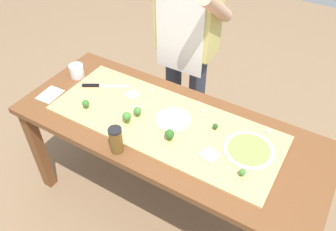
{
  "coord_description": "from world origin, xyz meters",
  "views": [
    {
      "loc": [
        0.73,
        -1.23,
        2.15
      ],
      "look_at": [
        -0.01,
        0.01,
        0.84
      ],
      "focal_mm": 36.8,
      "sensor_mm": 36.0,
      "label": 1
    }
  ],
  "objects_px": {
    "pizza_slice_near_right": "(132,95)",
    "sauce_jar": "(116,140)",
    "cheese_crumble_d": "(203,111)",
    "broccoli_floret_back_right": "(242,172)",
    "flour_cup": "(77,72)",
    "broccoli_floret_back_mid": "(170,134)",
    "broccoli_floret_center_right": "(215,126)",
    "cheese_crumble_a": "(199,103)",
    "pizza_slice_far_right": "(209,155)",
    "broccoli_floret_back_left": "(86,104)",
    "chefs_knife": "(99,86)",
    "cheese_crumble_e": "(268,132)",
    "recipe_note": "(50,94)",
    "broccoli_floret_front_left": "(137,111)",
    "prep_table": "(168,138)",
    "pizza_whole_cheese_artichoke": "(173,120)",
    "cheese_crumble_c": "(138,108)",
    "pizza_whole_pesto_green": "(249,150)",
    "broccoli_floret_front_right": "(127,117)",
    "cheese_crumble_b": "(152,92)",
    "cook_center": "(186,37)"
  },
  "relations": [
    {
      "from": "broccoli_floret_center_right",
      "to": "cheese_crumble_a",
      "type": "xyz_separation_m",
      "value": [
        -0.18,
        0.15,
        -0.02
      ]
    },
    {
      "from": "broccoli_floret_back_right",
      "to": "pizza_whole_cheese_artichoke",
      "type": "bearing_deg",
      "value": 160.8
    },
    {
      "from": "flour_cup",
      "to": "broccoli_floret_back_left",
      "type": "bearing_deg",
      "value": -39.75
    },
    {
      "from": "cheese_crumble_b",
      "to": "sauce_jar",
      "type": "bearing_deg",
      "value": -78.74
    },
    {
      "from": "pizza_whole_cheese_artichoke",
      "to": "cook_center",
      "type": "xyz_separation_m",
      "value": [
        -0.23,
        0.56,
        0.2
      ]
    },
    {
      "from": "broccoli_floret_back_left",
      "to": "flour_cup",
      "type": "distance_m",
      "value": 0.38
    },
    {
      "from": "chefs_knife",
      "to": "pizza_slice_near_right",
      "type": "bearing_deg",
      "value": 7.97
    },
    {
      "from": "broccoli_floret_front_right",
      "to": "flour_cup",
      "type": "xyz_separation_m",
      "value": [
        -0.58,
        0.22,
        -0.03
      ]
    },
    {
      "from": "broccoli_floret_center_right",
      "to": "cheese_crumble_a",
      "type": "relative_size",
      "value": 2.9
    },
    {
      "from": "pizza_slice_near_right",
      "to": "cheese_crumble_c",
      "type": "relative_size",
      "value": 3.49
    },
    {
      "from": "broccoli_floret_front_left",
      "to": "cheese_crumble_d",
      "type": "xyz_separation_m",
      "value": [
        0.31,
        0.22,
        -0.03
      ]
    },
    {
      "from": "chefs_knife",
      "to": "sauce_jar",
      "type": "relative_size",
      "value": 1.72
    },
    {
      "from": "cheese_crumble_a",
      "to": "flour_cup",
      "type": "height_order",
      "value": "flour_cup"
    },
    {
      "from": "broccoli_floret_front_left",
      "to": "sauce_jar",
      "type": "bearing_deg",
      "value": -79.4
    },
    {
      "from": "pizza_whole_cheese_artichoke",
      "to": "broccoli_floret_back_right",
      "type": "relative_size",
      "value": 4.77
    },
    {
      "from": "prep_table",
      "to": "pizza_whole_pesto_green",
      "type": "relative_size",
      "value": 6.78
    },
    {
      "from": "pizza_whole_pesto_green",
      "to": "flour_cup",
      "type": "relative_size",
      "value": 2.86
    },
    {
      "from": "cheese_crumble_b",
      "to": "recipe_note",
      "type": "bearing_deg",
      "value": -149.55
    },
    {
      "from": "broccoli_floret_back_mid",
      "to": "cheese_crumble_e",
      "type": "xyz_separation_m",
      "value": [
        0.44,
        0.33,
        -0.03
      ]
    },
    {
      "from": "broccoli_floret_front_left",
      "to": "cook_center",
      "type": "bearing_deg",
      "value": 92.58
    },
    {
      "from": "chefs_knife",
      "to": "cheese_crumble_b",
      "type": "relative_size",
      "value": 13.4
    },
    {
      "from": "cheese_crumble_e",
      "to": "recipe_note",
      "type": "distance_m",
      "value": 1.36
    },
    {
      "from": "pizza_slice_near_right",
      "to": "sauce_jar",
      "type": "distance_m",
      "value": 0.45
    },
    {
      "from": "broccoli_floret_front_left",
      "to": "recipe_note",
      "type": "xyz_separation_m",
      "value": [
        -0.61,
        -0.1,
        -0.06
      ]
    },
    {
      "from": "pizza_slice_far_right",
      "to": "broccoli_floret_back_left",
      "type": "height_order",
      "value": "broccoli_floret_back_left"
    },
    {
      "from": "cheese_crumble_c",
      "to": "flour_cup",
      "type": "height_order",
      "value": "flour_cup"
    },
    {
      "from": "pizza_whole_cheese_artichoke",
      "to": "cheese_crumble_b",
      "type": "distance_m",
      "value": 0.29
    },
    {
      "from": "pizza_slice_far_right",
      "to": "broccoli_floret_front_left",
      "type": "relative_size",
      "value": 1.33
    },
    {
      "from": "pizza_slice_near_right",
      "to": "cheese_crumble_e",
      "type": "distance_m",
      "value": 0.85
    },
    {
      "from": "pizza_slice_near_right",
      "to": "cheese_crumble_d",
      "type": "relative_size",
      "value": 3.89
    },
    {
      "from": "broccoli_floret_back_right",
      "to": "flour_cup",
      "type": "relative_size",
      "value": 0.46
    },
    {
      "from": "chefs_knife",
      "to": "pizza_slice_far_right",
      "type": "height_order",
      "value": "chefs_knife"
    },
    {
      "from": "pizza_slice_near_right",
      "to": "broccoli_floret_front_right",
      "type": "bearing_deg",
      "value": -61.34
    },
    {
      "from": "broccoli_floret_back_mid",
      "to": "cheese_crumble_d",
      "type": "xyz_separation_m",
      "value": [
        0.06,
        0.29,
        -0.03
      ]
    },
    {
      "from": "broccoli_floret_back_right",
      "to": "flour_cup",
      "type": "bearing_deg",
      "value": 169.46
    },
    {
      "from": "cheese_crumble_a",
      "to": "broccoli_floret_front_right",
      "type": "bearing_deg",
      "value": -127.96
    },
    {
      "from": "prep_table",
      "to": "cheese_crumble_e",
      "type": "xyz_separation_m",
      "value": [
        0.52,
        0.22,
        0.13
      ]
    },
    {
      "from": "pizza_slice_far_right",
      "to": "broccoli_floret_back_left",
      "type": "bearing_deg",
      "value": -177.41
    },
    {
      "from": "broccoli_floret_back_mid",
      "to": "cheese_crumble_d",
      "type": "distance_m",
      "value": 0.3
    },
    {
      "from": "chefs_knife",
      "to": "broccoli_floret_back_left",
      "type": "xyz_separation_m",
      "value": [
        0.07,
        -0.21,
        0.03
      ]
    },
    {
      "from": "broccoli_floret_back_right",
      "to": "cheese_crumble_b",
      "type": "distance_m",
      "value": 0.8
    },
    {
      "from": "recipe_note",
      "to": "broccoli_floret_center_right",
      "type": "bearing_deg",
      "value": 12.63
    },
    {
      "from": "broccoli_floret_front_right",
      "to": "broccoli_floret_back_right",
      "type": "xyz_separation_m",
      "value": [
        0.71,
        -0.02,
        -0.02
      ]
    },
    {
      "from": "cheese_crumble_d",
      "to": "broccoli_floret_center_right",
      "type": "bearing_deg",
      "value": -37.33
    },
    {
      "from": "broccoli_floret_front_left",
      "to": "prep_table",
      "type": "bearing_deg",
      "value": 12.13
    },
    {
      "from": "broccoli_floret_back_mid",
      "to": "flour_cup",
      "type": "distance_m",
      "value": 0.88
    },
    {
      "from": "pizza_slice_far_right",
      "to": "broccoli_floret_back_mid",
      "type": "distance_m",
      "value": 0.24
    },
    {
      "from": "broccoli_floret_front_left",
      "to": "sauce_jar",
      "type": "relative_size",
      "value": 0.4
    },
    {
      "from": "broccoli_floret_center_right",
      "to": "cheese_crumble_a",
      "type": "bearing_deg",
      "value": 140.03
    },
    {
      "from": "broccoli_floret_back_mid",
      "to": "broccoli_floret_back_right",
      "type": "distance_m",
      "value": 0.43
    }
  ]
}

